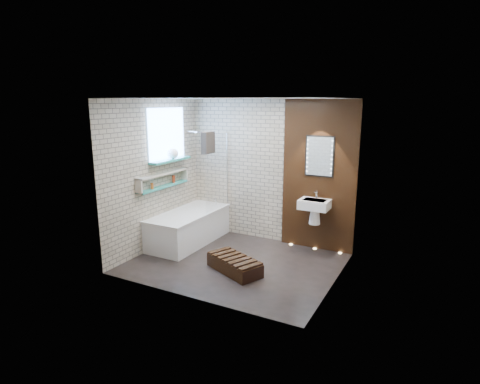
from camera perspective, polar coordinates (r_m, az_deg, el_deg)
The scene contains 15 objects.
ground at distance 6.51m, azimuth -0.62°, elevation -10.18°, with size 3.20×3.20×0.00m, color black.
room_shell at distance 6.11m, azimuth -0.65°, elevation 1.09°, with size 3.24×3.20×2.60m.
walnut_panel at distance 6.92m, azimuth 11.37°, elevation 2.24°, with size 1.30×0.06×2.60m, color black.
clerestory_window at distance 7.17m, azimuth -10.50°, elevation 7.51°, with size 0.18×1.00×0.94m.
display_niche at distance 7.09m, azimuth -11.01°, elevation 1.70°, with size 0.14×1.30×0.26m.
bathtub at distance 7.37m, azimuth -7.38°, elevation -5.04°, with size 0.79×1.74×0.70m.
bath_screen at distance 7.30m, azimuth -3.34°, elevation 2.88°, with size 0.01×0.78×1.40m, color white.
towel at distance 6.98m, azimuth -4.64°, elevation 7.11°, with size 0.11×0.29×0.38m, color black.
shower_head at distance 7.49m, azimuth -6.03°, elevation 8.64°, with size 0.18×0.18×0.02m, color silver.
washbasin at distance 6.85m, azimuth 10.71°, elevation -2.23°, with size 0.50×0.36×0.58m.
led_mirror at distance 6.83m, azimuth 11.41°, elevation 5.07°, with size 0.50×0.02×0.70m.
walnut_step at distance 6.17m, azimuth -0.81°, elevation -10.52°, with size 0.92×0.41×0.20m, color black.
niche_bottles at distance 7.13m, azimuth -10.79°, elevation 1.44°, with size 0.05×0.66×0.13m.
sill_vases at distance 7.21m, azimuth -9.64°, elevation 5.50°, with size 0.19×0.19×0.19m.
floor_uplights at distance 7.20m, azimuth 10.74°, elevation -8.02°, with size 0.96×0.06×0.01m.
Camera 1 is at (2.85, -5.26, 2.57)m, focal length 29.55 mm.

